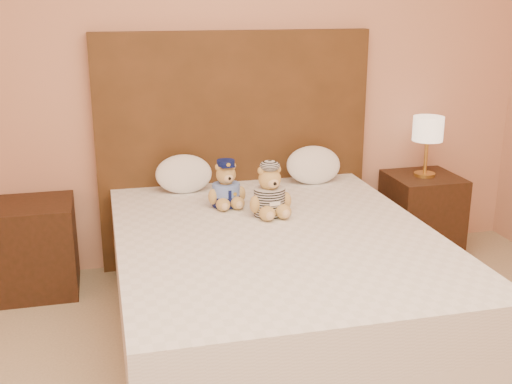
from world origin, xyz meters
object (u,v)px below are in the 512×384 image
nightstand_left (37,248)px  teddy_prisoner (270,190)px  nightstand_right (421,215)px  pillow_right (314,163)px  bed (276,282)px  teddy_police (226,184)px  pillow_left (184,172)px  lamp (428,132)px

nightstand_left → teddy_prisoner: size_ratio=1.94×
nightstand_right → teddy_prisoner: size_ratio=1.94×
pillow_right → bed: bearing=-119.9°
nightstand_right → pillow_right: pillow_right is taller
teddy_police → nightstand_right: bearing=6.5°
bed → pillow_left: (-0.36, 0.83, 0.40)m
lamp → teddy_police: lamp is taller
pillow_left → nightstand_right: bearing=-1.1°
lamp → pillow_left: (-1.61, 0.03, -0.18)m
nightstand_left → teddy_prisoner: bearing=-22.2°
bed → nightstand_left: 1.48m
nightstand_right → pillow_left: 1.66m
nightstand_left → pillow_left: 0.98m
lamp → pillow_left: lamp is taller
teddy_police → pillow_right: 0.73m
teddy_prisoner → pillow_right: size_ratio=0.79×
pillow_left → pillow_right: 0.83m
teddy_police → teddy_prisoner: (0.20, -0.21, 0.01)m
nightstand_right → lamp: bearing=180.0°
nightstand_right → lamp: lamp is taller
bed → nightstand_left: (-1.25, 0.80, -0.00)m
lamp → pillow_right: 0.79m
lamp → teddy_prisoner: lamp is taller
nightstand_left → lamp: (2.50, 0.00, 0.57)m
teddy_police → teddy_prisoner: teddy_prisoner is taller
nightstand_left → pillow_right: (1.73, 0.03, 0.40)m
bed → pillow_left: pillow_left is taller
teddy_prisoner → teddy_police: bearing=127.1°
teddy_prisoner → pillow_right: bearing=44.6°
nightstand_right → pillow_left: bearing=178.9°
teddy_prisoner → pillow_left: 0.68m
pillow_left → pillow_right: (0.83, 0.00, 0.00)m
teddy_police → pillow_left: teddy_police is taller
bed → pillow_left: 0.99m
lamp → bed: bearing=-147.4°
bed → teddy_police: 0.65m
pillow_left → teddy_prisoner: bearing=-54.6°
lamp → pillow_left: 1.62m
nightstand_right → pillow_right: bearing=177.8°
teddy_prisoner → pillow_right: 0.71m
teddy_police → pillow_right: size_ratio=0.75×
nightstand_right → teddy_police: teddy_police is taller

